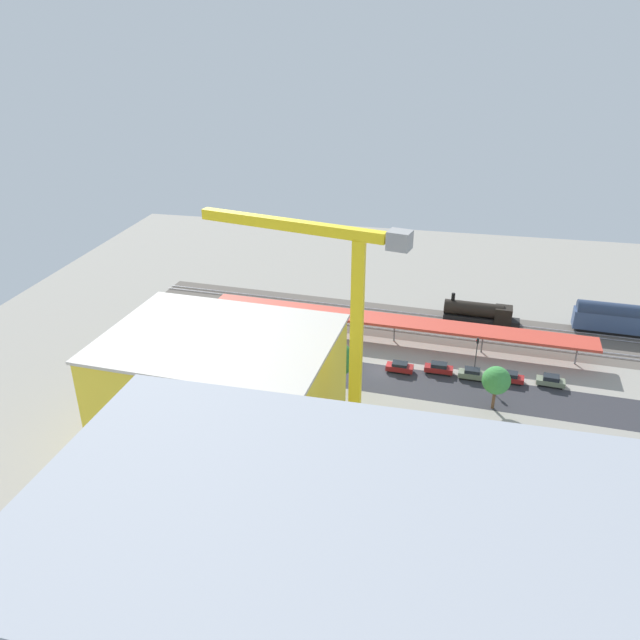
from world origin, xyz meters
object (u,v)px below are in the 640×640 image
object	(u,v)px
passenger_coach	(623,318)
street_tree_3	(269,353)
parked_car_4	(400,368)
platform_canopy_near	(395,321)
box_truck_2	(273,371)
parked_car_2	(472,374)
parked_car_3	(439,369)
construction_building	(223,393)
traffic_light	(477,351)
street_tree_2	(335,360)
box_truck_0	(251,374)
tower_crane	(341,333)
locomotive	(481,313)
box_truck_1	(299,381)
street_tree_5	(293,366)
parked_car_1	(509,377)
parked_car_0	(551,381)
street_tree_0	(279,357)
street_tree_4	(496,381)
street_tree_1	(215,352)

from	to	relation	value
passenger_coach	street_tree_3	size ratio (longest dim) A/B	2.06
parked_car_4	platform_canopy_near	bearing A→B (deg)	-79.35
passenger_coach	box_truck_2	world-z (taller)	passenger_coach
parked_car_2	box_truck_2	bearing A→B (deg)	12.49
parked_car_3	construction_building	world-z (taller)	construction_building
traffic_light	street_tree_2	bearing A→B (deg)	24.60
passenger_coach	box_truck_0	xyz separation A→B (m)	(61.54, 31.10, -1.47)
tower_crane	parked_car_2	bearing A→B (deg)	-123.40
platform_canopy_near	box_truck_2	size ratio (longest dim) A/B	6.53
locomotive	parked_car_3	xyz separation A→B (m)	(7.20, 21.63, -1.02)
box_truck_1	street_tree_3	bearing A→B (deg)	-10.09
box_truck_1	street_tree_2	bearing A→B (deg)	-174.27
platform_canopy_near	box_truck_2	bearing A→B (deg)	44.80
construction_building	street_tree_5	xyz separation A→B (m)	(-5.47, -15.39, -3.93)
parked_car_1	parked_car_3	world-z (taller)	parked_car_3
parked_car_0	parked_car_3	world-z (taller)	parked_car_3
platform_canopy_near	parked_car_1	distance (m)	22.27
parked_car_1	street_tree_2	distance (m)	28.53
box_truck_1	traffic_light	xyz separation A→B (m)	(-26.81, -10.28, 2.92)
box_truck_0	parked_car_3	bearing A→B (deg)	-162.03
parked_car_2	parked_car_4	size ratio (longest dim) A/B	0.98
passenger_coach	box_truck_2	bearing A→B (deg)	26.62
parked_car_3	box_truck_2	bearing A→B (deg)	16.30
box_truck_0	street_tree_2	xyz separation A→B (m)	(-13.64, -0.13, 4.23)
box_truck_2	tower_crane	bearing A→B (deg)	126.71
parked_car_4	locomotive	bearing A→B (deg)	-120.91
box_truck_0	street_tree_5	distance (m)	7.38
box_truck_1	parked_car_2	bearing A→B (deg)	-160.76
street_tree_5	traffic_light	bearing A→B (deg)	-160.23
parked_car_3	parked_car_4	distance (m)	6.37
locomotive	construction_building	distance (m)	58.61
box_truck_0	street_tree_5	xyz separation A→B (m)	(-6.96, 0.18, 2.46)
box_truck_0	street_tree_2	bearing A→B (deg)	-179.44
construction_building	box_truck_1	distance (m)	17.70
street_tree_0	street_tree_3	distance (m)	1.89
street_tree_0	street_tree_4	size ratio (longest dim) A/B	1.10
parked_car_4	tower_crane	xyz separation A→B (m)	(5.49, 25.71, 18.50)
parked_car_0	street_tree_1	xyz separation A→B (m)	(52.85, 8.34, 3.69)
box_truck_1	street_tree_2	xyz separation A→B (m)	(-5.58, -0.56, 4.22)
platform_canopy_near	parked_car_3	world-z (taller)	platform_canopy_near
parked_car_0	street_tree_1	distance (m)	53.64
street_tree_2	street_tree_3	xyz separation A→B (m)	(10.68, -0.35, -0.30)
parked_car_3	passenger_coach	bearing A→B (deg)	-146.22
parked_car_1	tower_crane	xyz separation A→B (m)	(22.88, 26.15, 18.50)
parked_car_0	locomotive	bearing A→B (deg)	-64.75
locomotive	box_truck_2	xyz separation A→B (m)	(33.18, 29.23, -0.24)
parked_car_1	box_truck_2	distance (m)	37.75
platform_canopy_near	street_tree_2	xyz separation A→B (m)	(7.22, 19.26, 1.84)
box_truck_2	street_tree_2	bearing A→B (deg)	170.51
parked_car_4	street_tree_0	bearing A→B (deg)	21.70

